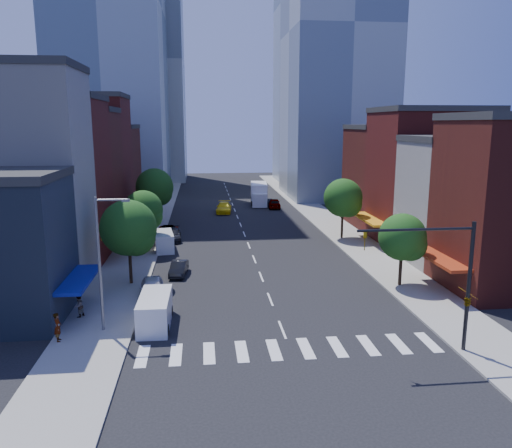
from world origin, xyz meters
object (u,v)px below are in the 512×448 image
Objects in this scene: parked_car_rear at (173,235)px; box_truck at (259,194)px; parked_car_front at (152,288)px; pedestrian_near at (58,327)px; cargo_van_near at (155,311)px; taxi at (224,208)px; parked_car_third at (168,232)px; cargo_van_far at (164,241)px; traffic_car_oncoming at (268,202)px; pedestrian_far at (79,306)px; traffic_car_far at (274,203)px; parked_car_second at (179,268)px.

parked_car_rear is 0.53× the size of box_truck.
pedestrian_near reaches higher than parked_car_front.
parked_car_rear is 25.92m from cargo_van_near.
box_truck is at bearing 60.36° from parked_car_rear.
taxi is 48.05m from pedestrian_near.
taxi is at bearing 66.75° from parked_car_rear.
parked_car_third is 29.99m from pedestrian_near.
pedestrian_near is at bearing -109.38° from cargo_van_far.
cargo_van_far is 0.55× the size of box_truck.
pedestrian_far reaches higher than traffic_car_oncoming.
parked_car_front reaches higher than parked_car_third.
box_truck is (-2.02, 4.54, 0.88)m from traffic_car_far.
traffic_car_far reaches higher than taxi.
parked_car_second is 32.97m from taxi.
box_truck reaches higher than parked_car_third.
cargo_van_near is 53.77m from box_truck.
traffic_car_far is 53.95m from pedestrian_near.
box_truck reaches higher than traffic_car_far.
taxi reaches higher than traffic_car_oncoming.
box_truck is at bearing -167.23° from pedestrian_far.
parked_car_rear is at bearing -105.61° from taxi.
traffic_car_oncoming is (13.37, 37.97, 0.01)m from parked_car_second.
pedestrian_far is (-12.30, -42.32, 0.13)m from taxi.
parked_car_second is at bearing -87.37° from parked_car_rear.
taxi reaches higher than parked_car_third.
traffic_car_far is at bearing 64.14° from parked_car_front.
cargo_van_near is 2.74× the size of pedestrian_near.
taxi is 2.96× the size of pedestrian_near.
parked_car_second is 11.88m from pedestrian_far.
parked_car_second is 14.18m from parked_car_rear.
pedestrian_far is at bearing -14.63° from pedestrian_near.
cargo_van_far is (0.02, -6.23, 0.28)m from parked_car_third.
cargo_van_far is at bearing -103.28° from taxi.
parked_car_third is 27.05m from traffic_car_oncoming.
parked_car_third is (-0.14, 21.63, -0.07)m from parked_car_front.
pedestrian_near is (-12.65, -46.35, 0.28)m from taxi.
traffic_car_far is at bearing 51.50° from parked_car_third.
cargo_van_near is at bearing 81.18° from traffic_car_oncoming.
cargo_van_far reaches higher than traffic_car_far.
parked_car_second is 0.81× the size of parked_car_rear.
box_truck is (13.97, 46.24, 0.90)m from parked_car_front.
pedestrian_near is (-5.88, -2.07, 0.01)m from cargo_van_near.
taxi is (7.51, 38.41, 0.01)m from parked_car_front.
pedestrian_far reaches higher than parked_car_second.
cargo_van_far is 3.15× the size of pedestrian_far.
parked_car_second is at bearing 67.72° from parked_car_front.
parked_car_third reaches higher than parked_car_rear.
cargo_van_far is at bearing 63.51° from traffic_car_far.
box_truck is at bearing -54.45° from traffic_car_oncoming.
parked_car_rear is (0.58, 20.05, -0.10)m from parked_car_front.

